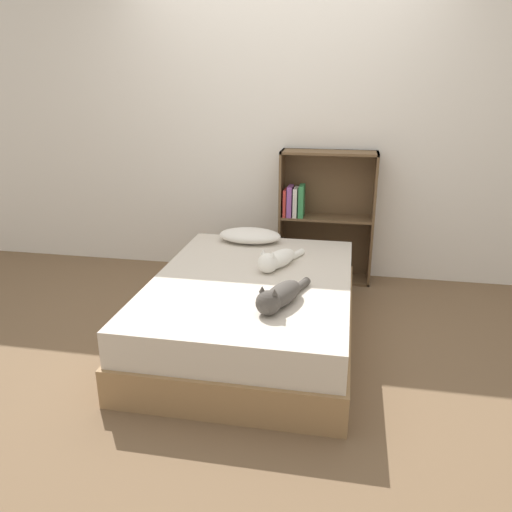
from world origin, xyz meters
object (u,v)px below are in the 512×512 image
object	(u,v)px
bed	(252,309)
bookshelf	(323,214)
pillow	(250,236)
cat_dark	(279,296)
cat_light	(277,260)

from	to	relation	value
bed	bookshelf	bearing A→B (deg)	72.81
pillow	cat_dark	distance (m)	1.19
cat_light	bookshelf	xyz separation A→B (m)	(0.25, 1.01, 0.07)
cat_dark	bookshelf	bearing A→B (deg)	-164.85
cat_light	pillow	bearing A→B (deg)	-126.33
pillow	bookshelf	xyz separation A→B (m)	(0.53, 0.48, 0.07)
cat_light	bookshelf	bearing A→B (deg)	-168.71
cat_light	cat_dark	distance (m)	0.61
bed	cat_light	world-z (taller)	cat_light
pillow	cat_light	world-z (taller)	cat_light
cat_light	cat_dark	world-z (taller)	cat_dark
bed	cat_light	distance (m)	0.37
bed	pillow	distance (m)	0.79
cat_dark	bookshelf	size ratio (longest dim) A/B	0.49
pillow	bookshelf	distance (m)	0.72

